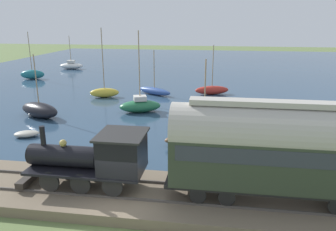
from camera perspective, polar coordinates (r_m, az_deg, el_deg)
The scene contains 16 objects.
ground_plane at distance 15.70m, azimuth -8.67°, elevation -16.93°, with size 200.00×200.00×0.00m, color #607542.
harbor_water at distance 57.39m, azimuth 4.35°, elevation 7.77°, with size 80.00×80.00×0.01m.
rail_embankment at distance 16.77m, azimuth -7.19°, elevation -13.47°, with size 4.68×56.00×0.64m.
steam_locomotive at distance 16.29m, azimuth -12.00°, elevation -6.93°, with size 2.37×6.26×2.97m.
passenger_coach at distance 15.24m, azimuth 19.22°, elevation -5.20°, with size 2.26×10.20×4.64m.
sailboat_green at distance 31.47m, azimuth -4.87°, elevation 1.76°, with size 3.00×4.31×7.63m.
sailboat_black at distance 31.91m, azimuth -21.47°, elevation 0.92°, with size 3.50×4.80×5.67m.
sailboat_white at distance 61.89m, azimuth -16.48°, elevation 8.35°, with size 2.22×4.29×5.81m.
sailboat_teal at distance 53.11m, azimuth -22.54°, elevation 6.65°, with size 1.97×3.66×6.87m.
sailboat_yellow at distance 38.09m, azimuth -10.99°, elevation 4.02°, with size 1.93×3.44×7.71m.
sailboat_blue at distance 38.81m, azimuth -2.39°, elevation 4.32°, with size 3.22×4.63×5.21m.
sailboat_red at distance 39.24m, azimuth 7.66°, elevation 4.44°, with size 2.19×4.18×5.76m.
sailboat_brown at distance 23.85m, azimuth 6.21°, elevation -3.50°, with size 3.93×5.85×6.00m.
rowboat_off_pier at distance 26.74m, azimuth 18.26°, elevation -2.70°, with size 2.60×2.74×0.39m.
rowboat_near_shore at distance 27.08m, azimuth -23.39°, elevation -2.94°, with size 1.63×2.09×0.45m.
rowboat_far_out at distance 21.70m, azimuth 22.28°, elevation -7.47°, with size 1.22×2.77×0.48m.
Camera 1 is at (-12.47, -4.17, 8.58)m, focal length 35.00 mm.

